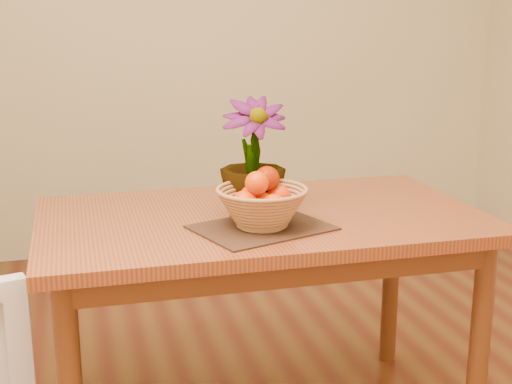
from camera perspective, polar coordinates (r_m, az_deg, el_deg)
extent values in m
cube|color=beige|center=(4.10, -6.88, 13.77)|extent=(4.00, 0.02, 2.70)
cube|color=brown|center=(2.28, 0.43, -2.25)|extent=(1.40, 0.80, 0.04)
cube|color=#542B13|center=(2.30, 0.42, -3.68)|extent=(1.28, 0.68, 0.08)
cylinder|color=#542B13|center=(2.38, 17.43, -11.89)|extent=(0.06, 0.06, 0.71)
cylinder|color=#542B13|center=(2.64, -14.77, -9.06)|extent=(0.06, 0.06, 0.71)
cylinder|color=#542B13|center=(2.89, 10.75, -6.71)|extent=(0.06, 0.06, 0.71)
cube|color=#381F14|center=(2.12, 0.48, -2.87)|extent=(0.45, 0.39, 0.01)
cylinder|color=#B27F4A|center=(2.12, 0.48, -2.69)|extent=(0.14, 0.14, 0.01)
sphere|color=#E54003|center=(2.10, 0.48, -0.79)|extent=(0.06, 0.06, 0.06)
sphere|color=#E54003|center=(2.13, 1.82, -0.39)|extent=(0.07, 0.07, 0.07)
sphere|color=#E54003|center=(2.15, -0.44, -0.36)|extent=(0.07, 0.07, 0.07)
sphere|color=#E54003|center=(2.06, -0.89, -0.87)|extent=(0.07, 0.07, 0.07)
sphere|color=#E54003|center=(2.05, 1.45, -1.07)|extent=(0.07, 0.07, 0.07)
sphere|color=#E54003|center=(2.11, 0.90, 1.10)|extent=(0.07, 0.07, 0.07)
sphere|color=#E54003|center=(2.06, 0.07, 0.72)|extent=(0.07, 0.07, 0.07)
sphere|color=#E54003|center=(2.11, 0.90, 1.10)|extent=(0.07, 0.07, 0.07)
imported|color=#144513|center=(2.22, -0.25, 2.78)|extent=(0.24, 0.24, 0.37)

